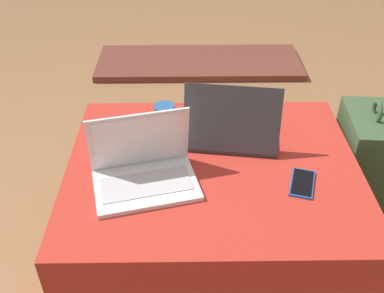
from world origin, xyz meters
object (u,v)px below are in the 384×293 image
object	(u,v)px
laptop_far	(232,129)
cell_phone	(302,183)
laptop_near	(144,169)
backpack	(364,168)
coffee_mug	(166,115)

from	to	relation	value
laptop_far	cell_phone	xyz separation A→B (m)	(0.21, -0.25, -0.05)
laptop_near	laptop_far	world-z (taller)	laptop_far
laptop_far	backpack	world-z (taller)	laptop_far
cell_phone	backpack	xyz separation A→B (m)	(0.35, 0.32, -0.21)
laptop_far	coffee_mug	distance (m)	0.27
laptop_near	backpack	distance (m)	0.96
laptop_far	coffee_mug	world-z (taller)	laptop_far
laptop_near	laptop_far	bearing A→B (deg)	22.64
backpack	coffee_mug	distance (m)	0.85
laptop_far	cell_phone	bearing A→B (deg)	138.93
backpack	cell_phone	bearing A→B (deg)	136.85
cell_phone	coffee_mug	world-z (taller)	coffee_mug
laptop_near	coffee_mug	xyz separation A→B (m)	(0.06, 0.33, -0.01)
cell_phone	backpack	bearing A→B (deg)	59.44
laptop_near	backpack	bearing A→B (deg)	5.31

